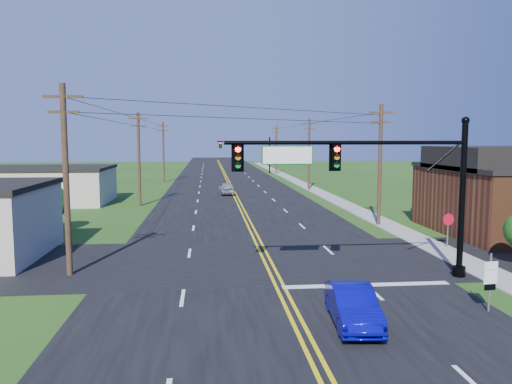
{
  "coord_description": "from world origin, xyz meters",
  "views": [
    {
      "loc": [
        -2.93,
        -13.88,
        6.47
      ],
      "look_at": [
        -0.6,
        10.0,
        3.91
      ],
      "focal_mm": 35.0,
      "sensor_mm": 36.0,
      "label": 1
    }
  ],
  "objects": [
    {
      "name": "ground",
      "position": [
        0.0,
        0.0,
        0.0
      ],
      "size": [
        260.0,
        260.0,
        0.0
      ],
      "primitive_type": "plane",
      "color": "#1D4513",
      "rests_on": "ground"
    },
    {
      "name": "road_main",
      "position": [
        0.0,
        50.0,
        0.02
      ],
      "size": [
        16.0,
        220.0,
        0.04
      ],
      "primitive_type": "cube",
      "color": "black",
      "rests_on": "ground"
    },
    {
      "name": "road_cross",
      "position": [
        0.0,
        12.0,
        0.02
      ],
      "size": [
        70.0,
        10.0,
        0.04
      ],
      "primitive_type": "cube",
      "color": "black",
      "rests_on": "ground"
    },
    {
      "name": "sidewalk",
      "position": [
        10.5,
        40.0,
        0.04
      ],
      "size": [
        2.0,
        160.0,
        0.08
      ],
      "primitive_type": "cube",
      "color": "gray",
      "rests_on": "ground"
    },
    {
      "name": "signal_mast_main",
      "position": [
        4.34,
        8.0,
        4.75
      ],
      "size": [
        11.3,
        0.6,
        7.48
      ],
      "color": "black",
      "rests_on": "ground"
    },
    {
      "name": "signal_mast_far",
      "position": [
        4.44,
        80.0,
        4.55
      ],
      "size": [
        10.98,
        0.6,
        7.48
      ],
      "color": "black",
      "rests_on": "ground"
    },
    {
      "name": "cream_bldg_far",
      "position": [
        -19.0,
        38.0,
        1.86
      ],
      "size": [
        12.2,
        9.2,
        3.7
      ],
      "color": "beige",
      "rests_on": "ground"
    },
    {
      "name": "utility_pole_left_a",
      "position": [
        -9.5,
        10.0,
        4.72
      ],
      "size": [
        1.8,
        0.28,
        9.0
      ],
      "color": "#311F16",
      "rests_on": "ground"
    },
    {
      "name": "utility_pole_left_b",
      "position": [
        -9.5,
        35.0,
        4.72
      ],
      "size": [
        1.8,
        0.28,
        9.0
      ],
      "color": "#311F16",
      "rests_on": "ground"
    },
    {
      "name": "utility_pole_left_c",
      "position": [
        -9.5,
        62.0,
        4.72
      ],
      "size": [
        1.8,
        0.28,
        9.0
      ],
      "color": "#311F16",
      "rests_on": "ground"
    },
    {
      "name": "utility_pole_right_a",
      "position": [
        9.8,
        22.0,
        4.72
      ],
      "size": [
        1.8,
        0.28,
        9.0
      ],
      "color": "#311F16",
      "rests_on": "ground"
    },
    {
      "name": "utility_pole_right_b",
      "position": [
        9.8,
        48.0,
        4.72
      ],
      "size": [
        1.8,
        0.28,
        9.0
      ],
      "color": "#311F16",
      "rests_on": "ground"
    },
    {
      "name": "utility_pole_right_c",
      "position": [
        9.8,
        78.0,
        4.72
      ],
      "size": [
        1.8,
        0.28,
        9.0
      ],
      "color": "#311F16",
      "rests_on": "ground"
    },
    {
      "name": "tree_right_back",
      "position": [
        16.0,
        26.0,
        2.6
      ],
      "size": [
        3.0,
        3.0,
        4.1
      ],
      "color": "#311F16",
      "rests_on": "ground"
    },
    {
      "name": "tree_left",
      "position": [
        -14.0,
        22.0,
        2.16
      ],
      "size": [
        2.4,
        2.4,
        3.37
      ],
      "color": "#311F16",
      "rests_on": "ground"
    },
    {
      "name": "blue_car",
      "position": [
        2.06,
        2.52,
        0.67
      ],
      "size": [
        1.76,
        4.16,
        1.34
      ],
      "primitive_type": "imported",
      "rotation": [
        0.0,
        0.0,
        -0.09
      ],
      "color": "#070692",
      "rests_on": "ground"
    },
    {
      "name": "distant_car",
      "position": [
        -0.76,
        43.91,
        0.71
      ],
      "size": [
        2.0,
        4.28,
        1.42
      ],
      "primitive_type": "imported",
      "rotation": [
        0.0,
        0.0,
        3.22
      ],
      "color": "#ACADB1",
      "rests_on": "ground"
    },
    {
      "name": "route_sign",
      "position": [
        7.5,
        3.27,
        1.31
      ],
      "size": [
        0.56,
        0.12,
        2.25
      ],
      "rotation": [
        0.0,
        0.0,
        0.11
      ],
      "color": "slate",
      "rests_on": "ground"
    },
    {
      "name": "stop_sign",
      "position": [
        11.22,
        13.99,
        1.51
      ],
      "size": [
        0.75,
        0.12,
        2.1
      ],
      "rotation": [
        0.0,
        0.0,
        0.1
      ],
      "color": "slate",
      "rests_on": "ground"
    }
  ]
}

